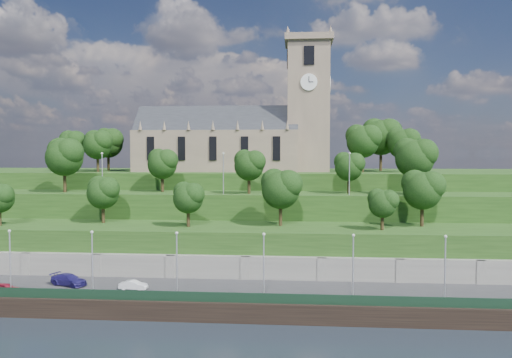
# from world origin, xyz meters

# --- Properties ---
(ground) EXTENTS (320.00, 320.00, 0.00)m
(ground) POSITION_xyz_m (0.00, 0.00, 0.00)
(ground) COLOR black
(ground) RESTS_ON ground
(promenade) EXTENTS (160.00, 12.00, 2.00)m
(promenade) POSITION_xyz_m (0.00, 6.00, 1.00)
(promenade) COLOR #2D2D30
(promenade) RESTS_ON ground
(quay_wall) EXTENTS (160.00, 0.50, 2.20)m
(quay_wall) POSITION_xyz_m (0.00, -0.05, 1.10)
(quay_wall) COLOR black
(quay_wall) RESTS_ON ground
(fence) EXTENTS (160.00, 0.10, 1.20)m
(fence) POSITION_xyz_m (0.00, 0.60, 2.60)
(fence) COLOR #152F1E
(fence) RESTS_ON promenade
(retaining_wall) EXTENTS (160.00, 2.10, 5.00)m
(retaining_wall) POSITION_xyz_m (0.00, 11.97, 2.50)
(retaining_wall) COLOR slate
(retaining_wall) RESTS_ON ground
(embankment_lower) EXTENTS (160.00, 12.00, 8.00)m
(embankment_lower) POSITION_xyz_m (0.00, 18.00, 4.00)
(embankment_lower) COLOR #1F4015
(embankment_lower) RESTS_ON ground
(embankment_upper) EXTENTS (160.00, 10.00, 12.00)m
(embankment_upper) POSITION_xyz_m (0.00, 29.00, 6.00)
(embankment_upper) COLOR #1F4015
(embankment_upper) RESTS_ON ground
(hilltop) EXTENTS (160.00, 32.00, 15.00)m
(hilltop) POSITION_xyz_m (0.00, 50.00, 7.50)
(hilltop) COLOR #1F4015
(hilltop) RESTS_ON ground
(church) EXTENTS (38.60, 12.35, 27.60)m
(church) POSITION_xyz_m (0.79, 45.98, 22.52)
(church) COLOR #71604F
(church) RESTS_ON hilltop
(trees_lower) EXTENTS (66.67, 8.83, 8.34)m
(trees_lower) POSITION_xyz_m (5.05, 18.58, 13.04)
(trees_lower) COLOR black
(trees_lower) RESTS_ON embankment_lower
(trees_upper) EXTENTS (64.32, 8.50, 9.25)m
(trees_upper) POSITION_xyz_m (1.57, 28.01, 17.65)
(trees_upper) COLOR black
(trees_upper) RESTS_ON embankment_upper
(trees_hilltop) EXTENTS (70.49, 16.32, 10.77)m
(trees_hilltop) POSITION_xyz_m (5.22, 45.28, 21.27)
(trees_hilltop) COLOR black
(trees_hilltop) RESTS_ON hilltop
(lamp_posts_promenade) EXTENTS (60.36, 0.36, 7.59)m
(lamp_posts_promenade) POSITION_xyz_m (-2.00, 2.50, 6.40)
(lamp_posts_promenade) COLOR #B2B2B7
(lamp_posts_promenade) RESTS_ON promenade
(lamp_posts_upper) EXTENTS (40.36, 0.36, 6.72)m
(lamp_posts_upper) POSITION_xyz_m (-0.00, 26.00, 15.95)
(lamp_posts_upper) COLOR #B2B2B7
(lamp_posts_upper) RESTS_ON embankment_upper
(car_left) EXTENTS (3.56, 1.76, 1.17)m
(car_left) POSITION_xyz_m (-22.69, 2.51, 2.58)
(car_left) COLOR maroon
(car_left) RESTS_ON promenade
(car_middle) EXTENTS (3.47, 1.37, 1.13)m
(car_middle) POSITION_xyz_m (-8.02, 5.11, 2.56)
(car_middle) COLOR silver
(car_middle) RESTS_ON promenade
(car_right) EXTENTS (5.28, 3.57, 1.42)m
(car_right) POSITION_xyz_m (-16.75, 6.44, 2.71)
(car_right) COLOR navy
(car_right) RESTS_ON promenade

